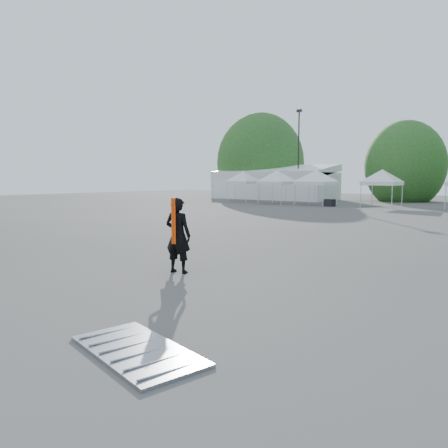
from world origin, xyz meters
The scene contains 12 objects.
ground centered at (0.00, 0.00, 0.00)m, with size 120.00×120.00×0.00m, color #474442.
marquee centered at (-22.00, 35.00, 1.97)m, with size 15.00×6.25×4.23m.
light_pole_west centered at (-18.00, 34.00, 5.77)m, with size 0.60×0.25×10.30m.
tree_far_w centered at (-26.00, 38.00, 4.54)m, with size 4.80×4.80×7.30m.
tree_mid_w centered at (-8.00, 40.00, 3.93)m, with size 4.16×4.16×6.33m.
tent_a centered at (-21.46, 28.11, 3.06)m, with size 3.83×3.83×3.88m.
tent_b centered at (-16.47, 27.04, 3.06)m, with size 4.14×4.14×3.88m.
tent_c centered at (-12.35, 27.47, 3.06)m, with size 4.47×4.47×3.88m.
tent_d centered at (-6.44, 28.46, 3.06)m, with size 4.13×4.13×3.88m.
man centered at (-1.17, -2.22, 1.02)m, with size 0.84×0.65×2.04m.
barrier_mid centered at (2.25, -6.48, 0.04)m, with size 2.44×1.56×0.07m.
crate_west centered at (-10.34, 26.28, 0.33)m, with size 0.85×0.66×0.66m, color black.
Camera 1 is at (7.13, -10.48, 2.55)m, focal length 35.00 mm.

